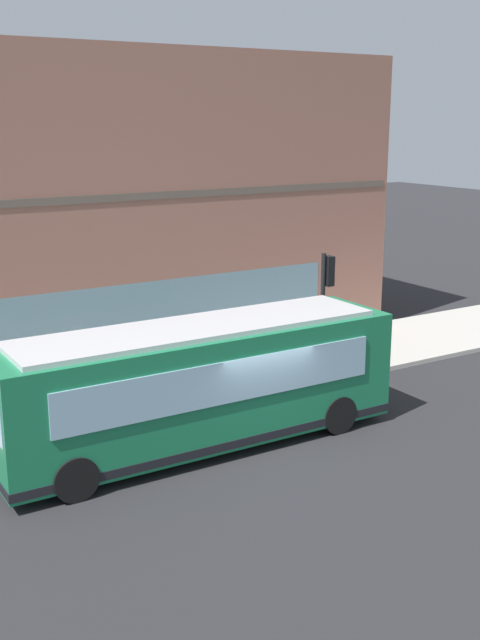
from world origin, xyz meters
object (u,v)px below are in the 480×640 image
(fire_hydrant, at_px, (124,392))
(newspaper_vending_box, at_px, (157,383))
(city_bus_nearside, at_px, (198,386))
(pedestrian_near_hydrant, at_px, (28,395))
(traffic_light_near_corner, at_px, (326,291))

(fire_hydrant, relative_size, newspaper_vending_box, 0.82)
(city_bus_nearside, xyz_separation_m, fire_hydrant, (3.24, 0.57, -1.04))
(pedestrian_near_hydrant, bearing_deg, newspaper_vending_box, -82.81)
(city_bus_nearside, relative_size, fire_hydrant, 13.58)
(city_bus_nearside, relative_size, pedestrian_near_hydrant, 6.03)
(traffic_light_near_corner, xyz_separation_m, pedestrian_near_hydrant, (0.29, 9.07, -1.69))
(fire_hydrant, bearing_deg, city_bus_nearside, -170.04)
(city_bus_nearside, distance_m, pedestrian_near_hydrant, 4.35)
(city_bus_nearside, distance_m, traffic_light_near_corner, 6.33)
(pedestrian_near_hydrant, xyz_separation_m, newspaper_vending_box, (0.47, -3.76, -0.50))
(traffic_light_near_corner, bearing_deg, pedestrian_near_hydrant, 88.16)
(city_bus_nearside, height_order, newspaper_vending_box, city_bus_nearside)
(pedestrian_near_hydrant, bearing_deg, city_bus_nearside, -129.08)
(pedestrian_near_hydrant, distance_m, newspaper_vending_box, 3.82)
(traffic_light_near_corner, bearing_deg, city_bus_nearside, 113.11)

